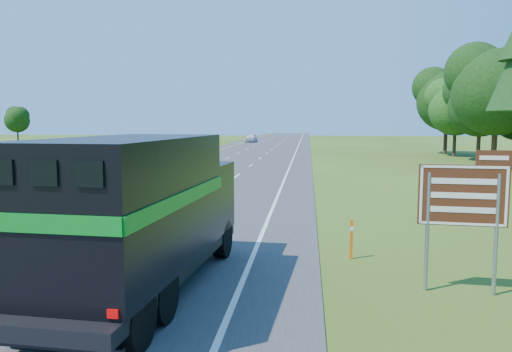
% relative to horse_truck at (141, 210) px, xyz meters
% --- Properties ---
extents(road, '(15.00, 260.00, 0.04)m').
position_rel_horse_truck_xyz_m(road, '(-3.24, 37.80, -2.01)').
color(road, '#38383A').
rests_on(road, ground).
extents(lane_markings, '(11.15, 260.00, 0.01)m').
position_rel_horse_truck_xyz_m(lane_markings, '(-3.24, 37.80, -1.99)').
color(lane_markings, yellow).
rests_on(lane_markings, road).
extents(horse_truck, '(3.23, 8.57, 3.72)m').
position_rel_horse_truck_xyz_m(horse_truck, '(0.00, 0.00, 0.00)').
color(horse_truck, black).
rests_on(horse_truck, road).
extents(white_suv, '(3.50, 7.20, 1.97)m').
position_rel_horse_truck_xyz_m(white_suv, '(-7.25, 23.92, -1.00)').
color(white_suv, silver).
rests_on(white_suv, road).
extents(far_car, '(2.20, 5.02, 1.68)m').
position_rel_horse_truck_xyz_m(far_car, '(-7.34, 87.30, -1.15)').
color(far_car, silver).
rests_on(far_car, road).
extents(exit_sign, '(2.03, 0.27, 3.45)m').
position_rel_horse_truck_xyz_m(exit_sign, '(7.58, 0.87, 0.21)').
color(exit_sign, gray).
rests_on(exit_sign, ground).
extents(delineator, '(0.10, 0.05, 1.20)m').
position_rel_horse_truck_xyz_m(delineator, '(5.21, 3.62, -1.39)').
color(delineator, '#EA5B0C').
rests_on(delineator, ground).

